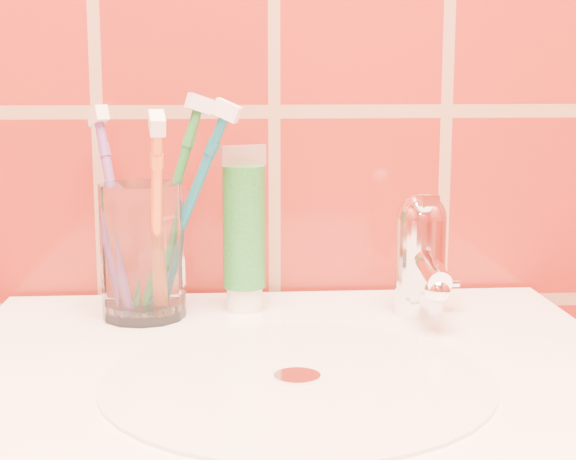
{
  "coord_description": "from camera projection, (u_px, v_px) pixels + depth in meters",
  "views": [
    {
      "loc": [
        -0.05,
        0.27,
        1.08
      ],
      "look_at": [
        0.01,
        1.08,
        0.94
      ],
      "focal_mm": 55.0,
      "sensor_mm": 36.0,
      "label": 1
    }
  ],
  "objects": [
    {
      "name": "faucet",
      "position": [
        422.0,
        251.0,
        0.85
      ],
      "size": [
        0.05,
        0.11,
        0.12
      ],
      "color": "white",
      "rests_on": "pedestal_sink"
    },
    {
      "name": "toothbrush_3",
      "position": [
        170.0,
        206.0,
        0.86
      ],
      "size": [
        0.14,
        0.12,
        0.22
      ],
      "primitive_type": null,
      "rotation": [
        0.32,
        0.0,
        1.98
      ],
      "color": "#1C6C2D",
      "rests_on": "glass_tumbler"
    },
    {
      "name": "glass_tumbler",
      "position": [
        143.0,
        251.0,
        0.84
      ],
      "size": [
        0.09,
        0.09,
        0.13
      ],
      "primitive_type": "cylinder",
      "rotation": [
        0.0,
        0.0,
        0.08
      ],
      "color": "white",
      "rests_on": "pedestal_sink"
    },
    {
      "name": "toothbrush_1",
      "position": [
        156.0,
        223.0,
        0.8
      ],
      "size": [
        0.06,
        0.17,
        0.23
      ],
      "primitive_type": null,
      "rotation": [
        0.39,
        0.0,
        0.15
      ],
      "color": "orange",
      "rests_on": "glass_tumbler"
    },
    {
      "name": "toothpaste_tube",
      "position": [
        244.0,
        234.0,
        0.86
      ],
      "size": [
        0.05,
        0.04,
        0.16
      ],
      "rotation": [
        0.0,
        0.0,
        0.38
      ],
      "color": "white",
      "rests_on": "pedestal_sink"
    },
    {
      "name": "toothbrush_0",
      "position": [
        116.0,
        213.0,
        0.85
      ],
      "size": [
        0.13,
        0.16,
        0.22
      ],
      "primitive_type": null,
      "rotation": [
        0.36,
        0.0,
        -2.61
      ],
      "color": "#6C408A",
      "rests_on": "glass_tumbler"
    },
    {
      "name": "toothbrush_2",
      "position": [
        187.0,
        212.0,
        0.83
      ],
      "size": [
        0.15,
        0.14,
        0.21
      ],
      "primitive_type": null,
      "rotation": [
        0.4,
        0.0,
        1.26
      ],
      "color": "#0C5869",
      "rests_on": "glass_tumbler"
    }
  ]
}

